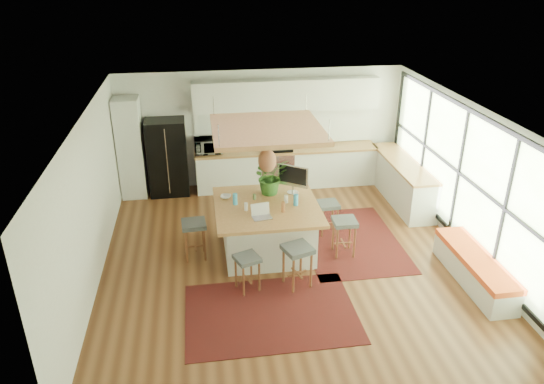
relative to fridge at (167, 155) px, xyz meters
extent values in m
plane|color=#522C17|center=(2.17, -3.19, -0.93)|extent=(7.00, 7.00, 0.00)
plane|color=white|center=(2.17, -3.19, 1.78)|extent=(7.00, 7.00, 0.00)
plane|color=silver|center=(2.17, 0.31, 0.42)|extent=(6.50, 0.00, 6.50)
plane|color=silver|center=(2.17, -6.69, 0.42)|extent=(6.50, 0.00, 6.50)
plane|color=silver|center=(-1.08, -3.19, 0.42)|extent=(0.00, 7.00, 7.00)
plane|color=silver|center=(5.42, -3.19, 0.42)|extent=(0.00, 7.00, 7.00)
cube|color=silver|center=(-0.78, -0.01, 0.20)|extent=(0.55, 0.60, 2.25)
cube|color=silver|center=(2.72, -0.01, -0.49)|extent=(4.20, 0.60, 0.88)
cube|color=#915E33|center=(2.72, -0.01, -0.03)|extent=(4.24, 0.64, 0.05)
cube|color=white|center=(2.72, 0.29, 0.43)|extent=(4.20, 0.02, 0.80)
cube|color=silver|center=(2.72, 0.13, 1.22)|extent=(4.20, 0.34, 0.70)
cube|color=silver|center=(5.10, -1.19, -0.49)|extent=(0.60, 2.50, 0.88)
cube|color=#915E33|center=(5.10, -1.19, -0.03)|extent=(0.64, 2.54, 0.05)
cube|color=black|center=(1.65, -4.72, -0.92)|extent=(2.60, 1.80, 0.01)
cube|color=black|center=(3.48, -2.77, -0.92)|extent=(1.80, 2.60, 0.01)
imported|color=#A5A5AA|center=(0.92, 0.01, 0.21)|extent=(0.62, 0.36, 0.41)
imported|color=#1E4C19|center=(1.99, -2.37, 0.28)|extent=(0.77, 0.82, 0.54)
imported|color=silver|center=(1.15, -2.45, 0.03)|extent=(0.23, 0.23, 0.05)
cylinder|color=#359FD7|center=(1.30, -2.76, 0.10)|extent=(0.07, 0.07, 0.19)
cylinder|color=white|center=(1.45, -3.01, 0.10)|extent=(0.07, 0.07, 0.19)
cylinder|color=#9F5D35|center=(2.10, -3.16, 0.10)|extent=(0.07, 0.07, 0.19)
cylinder|color=silver|center=(2.20, -2.81, 0.10)|extent=(0.07, 0.07, 0.19)
cylinder|color=#587244|center=(1.65, -2.61, 0.10)|extent=(0.07, 0.07, 0.19)
cylinder|color=#359FD7|center=(2.35, -2.96, 0.10)|extent=(0.07, 0.07, 0.19)
camera|label=1|loc=(0.73, -10.97, 4.05)|focal=33.75mm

